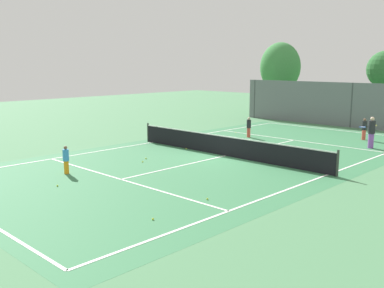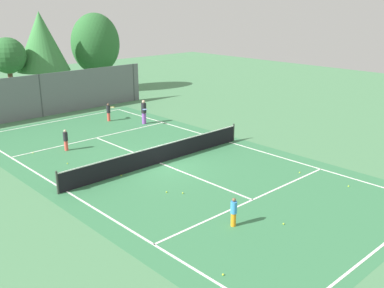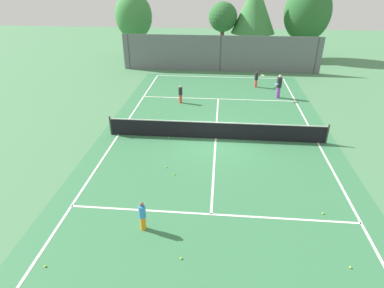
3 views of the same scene
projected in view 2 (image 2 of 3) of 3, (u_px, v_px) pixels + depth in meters
The scene contains 22 objects.
ground_plane at pixel (160, 163), 23.84m from camera, with size 80.00×80.00×0.00m, color #4C8456.
court_surface at pixel (160, 163), 23.83m from camera, with size 13.00×25.00×0.01m.
tennis_net at pixel (160, 154), 23.68m from camera, with size 11.90×0.10×1.10m.
perimeter_fence at pixel (41, 96), 33.08m from camera, with size 18.00×0.12×3.20m.
tree_0 at pixel (8, 56), 36.28m from camera, with size 2.93×2.93×5.56m.
tree_2 at pixel (96, 44), 41.86m from camera, with size 4.68×4.11×7.35m.
tree_3 at pixel (41, 41), 38.30m from camera, with size 4.53×4.53×7.55m.
player_0 at pixel (66, 140), 25.68m from camera, with size 0.27×0.27×1.26m.
player_1 at pixel (234, 212), 16.95m from camera, with size 0.25×0.25×1.18m.
player_2 at pixel (144, 112), 31.30m from camera, with size 0.70×0.91×1.71m.
player_3 at pixel (109, 112), 32.14m from camera, with size 0.85×0.59×1.30m.
tennis_ball_0 at pixel (223, 275), 14.01m from camera, with size 0.07×0.07×0.07m, color #CCE533.
tennis_ball_1 at pixel (283, 224), 17.23m from camera, with size 0.07×0.07×0.07m, color #CCE533.
tennis_ball_2 at pixel (300, 173), 22.42m from camera, with size 0.07×0.07×0.07m, color #CCE533.
tennis_ball_3 at pixel (183, 193), 20.01m from camera, with size 0.07×0.07×0.07m, color #CCE533.
tennis_ball_4 at pixel (121, 175), 22.04m from camera, with size 0.07×0.07×0.07m, color #CCE533.
tennis_ball_5 at pixel (161, 153), 25.39m from camera, with size 0.07×0.07×0.07m, color #CCE533.
tennis_ball_6 at pixel (349, 186), 20.75m from camera, with size 0.07×0.07×0.07m, color #CCE533.
tennis_ball_7 at pixel (167, 192), 20.11m from camera, with size 0.07×0.07×0.07m, color #CCE533.
tennis_ball_8 at pixel (33, 153), 25.36m from camera, with size 0.07×0.07×0.07m, color #CCE533.
tennis_ball_9 at pixel (67, 164), 23.67m from camera, with size 0.07×0.07×0.07m, color #CCE533.
tennis_ball_10 at pixel (117, 174), 22.22m from camera, with size 0.07×0.07×0.07m, color #CCE533.
Camera 2 is at (-14.05, -17.52, 8.23)m, focal length 41.51 mm.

